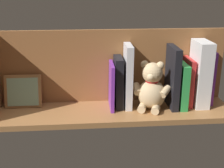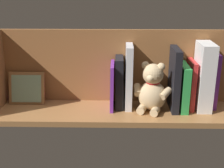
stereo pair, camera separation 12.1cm
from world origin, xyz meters
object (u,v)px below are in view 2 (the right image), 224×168
picture_frame_leaning (27,88)px  book_0 (214,80)px  teddy_bear (152,89)px  dictionary_thick_white (204,77)px

picture_frame_leaning → book_0: bearing=178.5°
book_0 → picture_frame_leaning: book_0 is taller
teddy_bear → picture_frame_leaning: size_ratio=1.33×
book_0 → teddy_bear: (25.06, 3.80, -2.60)cm
teddy_bear → book_0: bearing=-151.5°
dictionary_thick_white → teddy_bear: 21.06cm
dictionary_thick_white → teddy_bear: size_ratio=1.37×
picture_frame_leaning → teddy_bear: bearing=173.6°
book_0 → dictionary_thick_white: 5.46cm
dictionary_thick_white → teddy_bear: (20.42, 1.94, -4.79)cm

